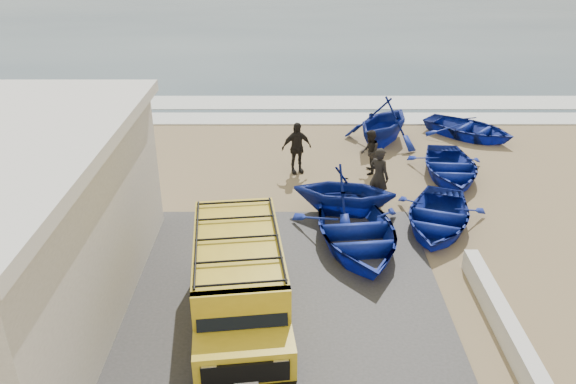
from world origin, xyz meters
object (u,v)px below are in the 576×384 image
object	(u,v)px
fisherman_back	(296,148)
van	(239,280)
parapet	(510,336)
fisherman_middle	(370,152)
boat_far_left	(384,121)
fisherman_front	(379,176)
boat_near_right	(438,217)
boat_near_left	(356,231)
boat_mid_left	(344,191)
boat_mid_right	(450,167)
boat_far_right	(469,128)

from	to	relation	value
fisherman_back	van	bearing A→B (deg)	-118.98
parapet	fisherman_middle	distance (m)	9.26
parapet	boat_far_left	xyz separation A→B (m)	(-0.90, 12.06, 0.66)
fisherman_front	boat_near_right	bearing A→B (deg)	177.15
boat_near_right	boat_far_left	distance (m)	7.03
boat_near_left	fisherman_back	xyz separation A→B (m)	(-1.58, 5.04, 0.47)
boat_near_left	fisherman_middle	bearing A→B (deg)	71.82
fisherman_front	fisherman_middle	size ratio (longest dim) A/B	1.20
boat_near_right	boat_mid_left	xyz separation A→B (m)	(-2.68, 0.85, 0.43)
fisherman_middle	parapet	bearing A→B (deg)	18.80
parapet	boat_mid_left	size ratio (longest dim) A/B	1.93
parapet	boat_near_right	xyz separation A→B (m)	(-0.35, 5.07, 0.12)
boat_mid_right	fisherman_front	xyz separation A→B (m)	(-2.84, -2.02, 0.57)
parapet	fisherman_middle	size ratio (longest dim) A/B	3.75
fisherman_front	boat_far_right	bearing A→B (deg)	-84.52
boat_far_right	fisherman_middle	bearing A→B (deg)	169.76
parapet	van	bearing A→B (deg)	172.10
boat_far_left	fisherman_middle	xyz separation A→B (m)	(-0.94, -3.00, -0.13)
boat_far_right	fisherman_middle	distance (m)	5.91
boat_far_right	fisherman_middle	world-z (taller)	fisherman_middle
van	fisherman_back	xyz separation A→B (m)	(1.37, 8.33, -0.19)
boat_mid_left	boat_far_left	bearing A→B (deg)	-9.06
parapet	fisherman_back	xyz separation A→B (m)	(-4.44, 9.13, 0.66)
parapet	boat_near_right	bearing A→B (deg)	93.97
van	boat_near_left	world-z (taller)	van
parapet	boat_mid_right	world-z (taller)	boat_mid_right
fisherman_back	boat_far_left	bearing A→B (deg)	19.99
parapet	fisherman_middle	xyz separation A→B (m)	(-1.85, 9.06, 0.53)
boat_near_right	fisherman_middle	bearing A→B (deg)	130.13
boat_near_right	boat_mid_right	world-z (taller)	boat_mid_right
boat_near_left	parapet	bearing A→B (deg)	-61.80
van	boat_far_left	xyz separation A→B (m)	(4.90, 11.25, -0.19)
boat_mid_left	fisherman_back	world-z (taller)	fisherman_back
van	boat_far_left	bearing A→B (deg)	59.57
boat_near_right	boat_near_left	bearing A→B (deg)	-139.19
van	boat_far_left	distance (m)	12.28
parapet	boat_mid_right	distance (m)	8.73
boat_far_left	boat_far_right	xyz separation A→B (m)	(3.68, 0.65, -0.55)
van	boat_near_right	xyz separation A→B (m)	(5.46, 4.26, -0.74)
fisherman_back	boat_near_right	bearing A→B (deg)	-64.46
boat_far_left	boat_far_right	distance (m)	3.78
boat_mid_left	fisherman_middle	size ratio (longest dim) A/B	1.94
boat_mid_left	boat_mid_right	bearing A→B (deg)	-45.37
parapet	fisherman_front	distance (m)	6.95
boat_far_right	parapet	bearing A→B (deg)	-150.85
boat_mid_right	fisherman_middle	xyz separation A→B (m)	(-2.80, 0.39, 0.41)
parapet	boat_near_right	distance (m)	5.08
boat_mid_left	boat_mid_right	size ratio (longest dim) A/B	0.82
van	boat_near_right	bearing A→B (deg)	31.11
boat_near_left	van	bearing A→B (deg)	-138.62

